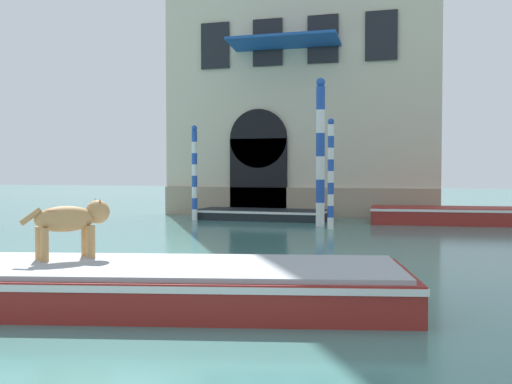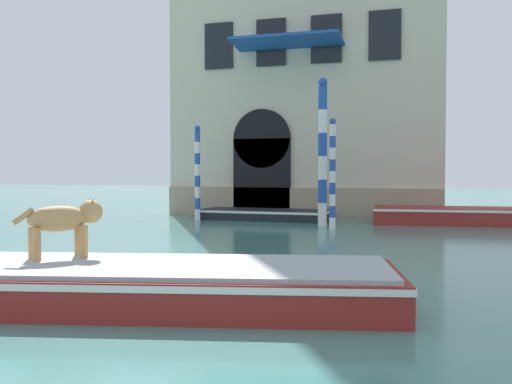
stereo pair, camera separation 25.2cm
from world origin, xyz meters
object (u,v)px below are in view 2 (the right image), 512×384
mooring_pole_1 (197,173)px  mooring_pole_2 (332,173)px  boat_moored_far (457,215)px  mooring_pole_0 (323,151)px  boat_foreground (119,283)px  dog_on_deck (64,219)px  boat_moored_near_palazzo (265,214)px

mooring_pole_1 → mooring_pole_2: size_ratio=1.01×
boat_moored_far → mooring_pole_0: (-4.05, -1.87, 2.05)m
boat_foreground → dog_on_deck: 1.28m
dog_on_deck → mooring_pole_1: mooring_pole_1 is taller
boat_moored_near_palazzo → mooring_pole_2: 4.16m
boat_moored_far → mooring_pole_0: bearing=-160.1°
mooring_pole_1 → boat_foreground: bearing=-71.6°
dog_on_deck → mooring_pole_1: bearing=53.6°
boat_moored_near_palazzo → mooring_pole_1: bearing=-153.5°
dog_on_deck → mooring_pole_1: 12.51m
mooring_pole_0 → mooring_pole_2: bearing=-62.6°
boat_foreground → mooring_pole_2: mooring_pole_2 is taller
boat_foreground → dog_on_deck: (-0.98, 0.23, 0.78)m
boat_moored_near_palazzo → boat_moored_far: 6.44m
boat_moored_near_palazzo → mooring_pole_0: size_ratio=0.99×
boat_foreground → mooring_pole_2: 10.80m
dog_on_deck → boat_moored_far: dog_on_deck is taller
boat_foreground → dog_on_deck: dog_on_deck is taller
mooring_pole_1 → mooring_pole_0: bearing=-9.2°
mooring_pole_0 → mooring_pole_1: mooring_pole_0 is taller
boat_foreground → boat_moored_far: (4.47, 13.47, -0.00)m
dog_on_deck → mooring_pole_0: size_ratio=0.22×
boat_moored_near_palazzo → mooring_pole_1: size_ratio=1.39×
dog_on_deck → boat_moored_near_palazzo: size_ratio=0.22×
boat_moored_far → mooring_pole_2: (-3.57, -2.80, 1.37)m
mooring_pole_0 → mooring_pole_2: size_ratio=1.41×
mooring_pole_2 → mooring_pole_0: bearing=117.4°
mooring_pole_1 → boat_moored_far: bearing=7.6°
dog_on_deck → boat_moored_near_palazzo: (-0.98, 13.08, -0.87)m
boat_moored_near_palazzo → mooring_pole_2: size_ratio=1.40×
mooring_pole_0 → mooring_pole_1: 4.63m
mooring_pole_0 → boat_moored_far: bearing=24.8°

